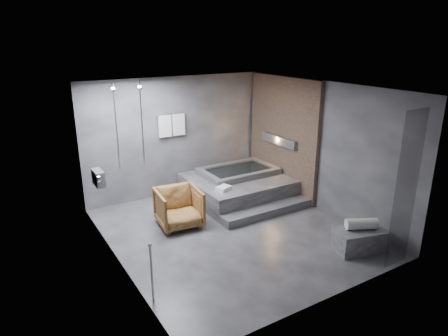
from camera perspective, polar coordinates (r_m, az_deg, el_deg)
room at (r=7.74m, az=2.90°, el=3.84°), size 5.00×5.04×2.82m
tub_deck at (r=9.50m, az=1.94°, el=-2.74°), size 2.20×2.00×0.50m
tub_step at (r=8.67m, az=6.22°, el=-6.11°), size 2.20×0.36×0.18m
concrete_bench at (r=7.64m, az=18.85°, el=-9.71°), size 0.98×0.71×0.40m
driftwood_chair at (r=8.09m, az=-6.45°, el=-5.66°), size 0.93×0.95×0.78m
rolled_towel at (r=7.54m, az=19.06°, el=-7.56°), size 0.59×0.44×0.20m
deck_towel at (r=8.62m, az=-0.07°, el=-2.91°), size 0.37×0.32×0.08m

